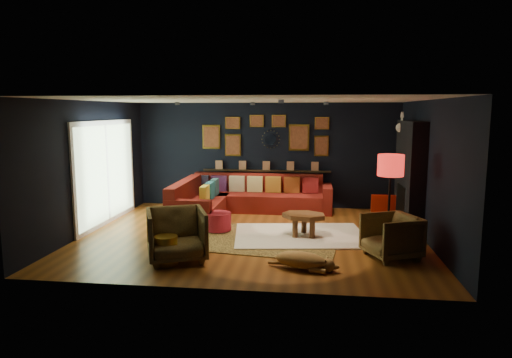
# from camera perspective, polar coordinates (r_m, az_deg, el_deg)

# --- Properties ---
(floor) EXTENTS (6.50, 6.50, 0.00)m
(floor) POSITION_cam_1_polar(r_m,az_deg,el_deg) (8.95, -0.48, -7.04)
(floor) COLOR brown
(floor) RESTS_ON ground
(room_walls) EXTENTS (6.50, 6.50, 6.50)m
(room_walls) POSITION_cam_1_polar(r_m,az_deg,el_deg) (8.66, -0.50, 3.17)
(room_walls) COLOR black
(room_walls) RESTS_ON ground
(sectional) EXTENTS (3.41, 2.69, 0.86)m
(sectional) POSITION_cam_1_polar(r_m,az_deg,el_deg) (10.71, -2.46, -2.68)
(sectional) COLOR maroon
(sectional) RESTS_ON ground
(ledge) EXTENTS (3.20, 0.12, 0.04)m
(ledge) POSITION_cam_1_polar(r_m,az_deg,el_deg) (11.38, 1.30, 1.05)
(ledge) COLOR black
(ledge) RESTS_ON room_walls
(gallery_wall) EXTENTS (3.15, 0.04, 1.02)m
(gallery_wall) POSITION_cam_1_polar(r_m,az_deg,el_deg) (11.34, 1.27, 5.52)
(gallery_wall) COLOR gold
(gallery_wall) RESTS_ON room_walls
(sunburst_mirror) EXTENTS (0.47, 0.16, 0.47)m
(sunburst_mirror) POSITION_cam_1_polar(r_m,az_deg,el_deg) (11.34, 1.84, 4.98)
(sunburst_mirror) COLOR silver
(sunburst_mirror) RESTS_ON room_walls
(fireplace) EXTENTS (0.31, 1.60, 2.20)m
(fireplace) POSITION_cam_1_polar(r_m,az_deg,el_deg) (9.74, 18.59, -0.07)
(fireplace) COLOR black
(fireplace) RESTS_ON ground
(deer_head) EXTENTS (0.50, 0.28, 0.45)m
(deer_head) POSITION_cam_1_polar(r_m,az_deg,el_deg) (10.15, 18.57, 6.11)
(deer_head) COLOR white
(deer_head) RESTS_ON fireplace
(sliding_door) EXTENTS (0.06, 2.80, 2.20)m
(sliding_door) POSITION_cam_1_polar(r_m,az_deg,el_deg) (10.22, -18.20, 0.78)
(sliding_door) COLOR white
(sliding_door) RESTS_ON ground
(ceiling_spots) EXTENTS (3.30, 2.50, 0.06)m
(ceiling_spots) POSITION_cam_1_polar(r_m,az_deg,el_deg) (9.42, 0.15, 9.49)
(ceiling_spots) COLOR black
(ceiling_spots) RESTS_ON room_walls
(shag_rug) EXTENTS (2.70, 2.12, 0.03)m
(shag_rug) POSITION_cam_1_polar(r_m,az_deg,el_deg) (8.92, 5.50, -7.03)
(shag_rug) COLOR white
(shag_rug) RESTS_ON ground
(leopard_rug) EXTENTS (3.04, 2.36, 0.02)m
(leopard_rug) POSITION_cam_1_polar(r_m,az_deg,el_deg) (8.64, 0.81, -7.57)
(leopard_rug) COLOR #B79347
(leopard_rug) RESTS_ON ground
(coffee_table) EXTENTS (0.97, 0.81, 0.43)m
(coffee_table) POSITION_cam_1_polar(r_m,az_deg,el_deg) (8.78, 6.01, -4.87)
(coffee_table) COLOR brown
(coffee_table) RESTS_ON shag_rug
(pouf) EXTENTS (0.54, 0.54, 0.35)m
(pouf) POSITION_cam_1_polar(r_m,az_deg,el_deg) (9.21, -4.78, -5.28)
(pouf) COLOR maroon
(pouf) RESTS_ON shag_rug
(armchair_left) EXTENTS (1.16, 1.13, 0.93)m
(armchair_left) POSITION_cam_1_polar(r_m,az_deg,el_deg) (7.50, -9.91, -6.58)
(armchair_left) COLOR #A78642
(armchair_left) RESTS_ON ground
(armchair_right) EXTENTS (0.97, 1.00, 0.80)m
(armchair_right) POSITION_cam_1_polar(r_m,az_deg,el_deg) (7.85, 16.56, -6.64)
(armchair_right) COLOR #A78642
(armchair_right) RESTS_ON ground
(gold_stool) EXTENTS (0.37, 0.37, 0.46)m
(gold_stool) POSITION_cam_1_polar(r_m,az_deg,el_deg) (7.40, -11.17, -8.73)
(gold_stool) COLOR gold
(gold_stool) RESTS_ON ground
(orange_chair) EXTENTS (0.44, 0.44, 0.91)m
(orange_chair) POSITION_cam_1_polar(r_m,az_deg,el_deg) (8.43, 15.66, -4.57)
(orange_chair) COLOR black
(orange_chair) RESTS_ON ground
(floor_lamp) EXTENTS (0.45, 0.45, 1.65)m
(floor_lamp) POSITION_cam_1_polar(r_m,az_deg,el_deg) (8.30, 16.47, 1.16)
(floor_lamp) COLOR black
(floor_lamp) RESTS_ON ground
(dog) EXTENTS (1.21, 0.83, 0.35)m
(dog) POSITION_cam_1_polar(r_m,az_deg,el_deg) (7.10, 5.68, -9.67)
(dog) COLOR #C49446
(dog) RESTS_ON leopard_rug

